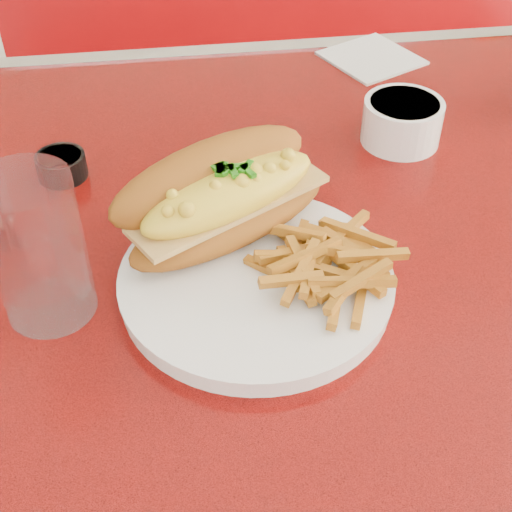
{
  "coord_description": "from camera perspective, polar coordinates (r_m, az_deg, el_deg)",
  "views": [
    {
      "loc": [
        -0.27,
        -0.53,
        1.22
      ],
      "look_at": [
        -0.2,
        -0.08,
        0.81
      ],
      "focal_mm": 50.0,
      "sensor_mm": 36.0,
      "label": 1
    }
  ],
  "objects": [
    {
      "name": "diner_table",
      "position": [
        0.85,
        12.98,
        -5.37
      ],
      "size": [
        1.23,
        0.83,
        0.77
      ],
      "color": "red",
      "rests_on": "ground"
    },
    {
      "name": "booth_bench_far",
      "position": [
        1.65,
        2.67,
        7.45
      ],
      "size": [
        1.2,
        0.51,
        0.9
      ],
      "color": "#9E0A0D",
      "rests_on": "ground"
    },
    {
      "name": "dinner_plate",
      "position": [
        0.63,
        0.0,
        -2.05
      ],
      "size": [
        0.29,
        0.29,
        0.02
      ],
      "rotation": [
        0.0,
        0.0,
        0.22
      ],
      "color": "white",
      "rests_on": "diner_table"
    },
    {
      "name": "mac_hoagie",
      "position": [
        0.65,
        -2.65,
        4.87
      ],
      "size": [
        0.24,
        0.19,
        0.09
      ],
      "rotation": [
        0.0,
        0.0,
        0.51
      ],
      "color": "#995718",
      "rests_on": "dinner_plate"
    },
    {
      "name": "fries_pile",
      "position": [
        0.62,
        5.53,
        -0.37
      ],
      "size": [
        0.12,
        0.11,
        0.03
      ],
      "primitive_type": null,
      "rotation": [
        0.0,
        0.0,
        -0.07
      ],
      "color": "orange",
      "rests_on": "dinner_plate"
    },
    {
      "name": "fork",
      "position": [
        0.65,
        4.34,
        0.45
      ],
      "size": [
        0.06,
        0.14,
        0.0
      ],
      "rotation": [
        0.0,
        0.0,
        1.91
      ],
      "color": "silver",
      "rests_on": "dinner_plate"
    },
    {
      "name": "gravy_ramekin",
      "position": [
        0.83,
        11.61,
        10.58
      ],
      "size": [
        0.1,
        0.1,
        0.05
      ],
      "rotation": [
        0.0,
        0.0,
        -0.11
      ],
      "color": "white",
      "rests_on": "diner_table"
    },
    {
      "name": "sauce_cup_left",
      "position": [
        0.79,
        -15.31,
        7.05
      ],
      "size": [
        0.06,
        0.06,
        0.03
      ],
      "rotation": [
        0.0,
        0.0,
        -0.09
      ],
      "color": "black",
      "rests_on": "diner_table"
    },
    {
      "name": "water_tumbler",
      "position": [
        0.6,
        -17.06,
        0.55
      ],
      "size": [
        0.09,
        0.09,
        0.13
      ],
      "primitive_type": "cylinder",
      "rotation": [
        0.0,
        0.0,
        -0.26
      ],
      "color": "#ABC9DC",
      "rests_on": "diner_table"
    },
    {
      "name": "paper_napkin",
      "position": [
        1.02,
        9.22,
        15.37
      ],
      "size": [
        0.15,
        0.15,
        0.0
      ],
      "primitive_type": "cube",
      "rotation": [
        0.0,
        0.0,
        0.45
      ],
      "color": "silver",
      "rests_on": "diner_table"
    }
  ]
}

